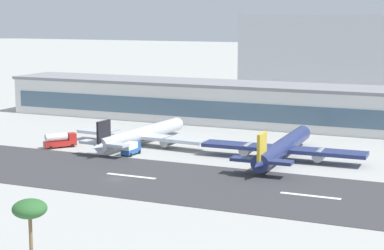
{
  "coord_description": "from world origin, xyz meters",
  "views": [
    {
      "loc": [
        70.12,
        -119.57,
        34.83
      ],
      "look_at": [
        0.89,
        38.36,
        6.06
      ],
      "focal_mm": 61.67,
      "sensor_mm": 36.0,
      "label": 1
    }
  ],
  "objects_px": {
    "palm_tree_1": "(30,210)",
    "distant_hotel_block": "(344,51)",
    "service_fuel_truck_0": "(60,140)",
    "airliner_gold_tail_gate_1": "(282,148)",
    "terminal_building": "(259,104)",
    "airliner_black_tail_gate_0": "(139,135)",
    "service_box_truck_1": "(131,148)"
  },
  "relations": [
    {
      "from": "airliner_black_tail_gate_0",
      "to": "service_fuel_truck_0",
      "type": "relative_size",
      "value": 5.23
    },
    {
      "from": "airliner_gold_tail_gate_1",
      "to": "service_box_truck_1",
      "type": "relative_size",
      "value": 7.64
    },
    {
      "from": "airliner_black_tail_gate_0",
      "to": "palm_tree_1",
      "type": "xyz_separation_m",
      "value": [
        30.39,
        -86.6,
        6.72
      ]
    },
    {
      "from": "distant_hotel_block",
      "to": "service_fuel_truck_0",
      "type": "xyz_separation_m",
      "value": [
        -39.76,
        -180.73,
        -15.49
      ]
    },
    {
      "from": "terminal_building",
      "to": "service_fuel_truck_0",
      "type": "distance_m",
      "value": 68.06
    },
    {
      "from": "service_fuel_truck_0",
      "to": "service_box_truck_1",
      "type": "xyz_separation_m",
      "value": [
        21.82,
        -0.61,
        -0.24
      ]
    },
    {
      "from": "terminal_building",
      "to": "airliner_black_tail_gate_0",
      "type": "height_order",
      "value": "terminal_building"
    },
    {
      "from": "airliner_black_tail_gate_0",
      "to": "palm_tree_1",
      "type": "bearing_deg",
      "value": -156.0
    },
    {
      "from": "airliner_gold_tail_gate_1",
      "to": "palm_tree_1",
      "type": "bearing_deg",
      "value": 171.86
    },
    {
      "from": "service_fuel_truck_0",
      "to": "distant_hotel_block",
      "type": "bearing_deg",
      "value": 24.86
    },
    {
      "from": "airliner_black_tail_gate_0",
      "to": "airliner_gold_tail_gate_1",
      "type": "height_order",
      "value": "airliner_gold_tail_gate_1"
    },
    {
      "from": "distant_hotel_block",
      "to": "airliner_black_tail_gate_0",
      "type": "relative_size",
      "value": 2.28
    },
    {
      "from": "distant_hotel_block",
      "to": "palm_tree_1",
      "type": "height_order",
      "value": "distant_hotel_block"
    },
    {
      "from": "service_box_truck_1",
      "to": "palm_tree_1",
      "type": "bearing_deg",
      "value": -158.17
    },
    {
      "from": "terminal_building",
      "to": "airliner_gold_tail_gate_1",
      "type": "bearing_deg",
      "value": -66.27
    },
    {
      "from": "airliner_black_tail_gate_0",
      "to": "service_box_truck_1",
      "type": "bearing_deg",
      "value": -156.75
    },
    {
      "from": "airliner_gold_tail_gate_1",
      "to": "terminal_building",
      "type": "bearing_deg",
      "value": 22.51
    },
    {
      "from": "distant_hotel_block",
      "to": "service_fuel_truck_0",
      "type": "height_order",
      "value": "distant_hotel_block"
    },
    {
      "from": "service_fuel_truck_0",
      "to": "palm_tree_1",
      "type": "relative_size",
      "value": 0.75
    },
    {
      "from": "terminal_building",
      "to": "palm_tree_1",
      "type": "xyz_separation_m",
      "value": [
        11.4,
        -132.87,
        3.02
      ]
    },
    {
      "from": "distant_hotel_block",
      "to": "service_fuel_truck_0",
      "type": "bearing_deg",
      "value": -102.41
    },
    {
      "from": "palm_tree_1",
      "to": "distant_hotel_block",
      "type": "bearing_deg",
      "value": 91.93
    },
    {
      "from": "distant_hotel_block",
      "to": "service_fuel_truck_0",
      "type": "relative_size",
      "value": 11.9
    },
    {
      "from": "airliner_gold_tail_gate_1",
      "to": "palm_tree_1",
      "type": "height_order",
      "value": "palm_tree_1"
    },
    {
      "from": "palm_tree_1",
      "to": "terminal_building",
      "type": "bearing_deg",
      "value": 94.9
    },
    {
      "from": "airliner_gold_tail_gate_1",
      "to": "service_fuel_truck_0",
      "type": "height_order",
      "value": "airliner_gold_tail_gate_1"
    },
    {
      "from": "palm_tree_1",
      "to": "service_fuel_truck_0",
      "type": "bearing_deg",
      "value": 122.52
    },
    {
      "from": "terminal_building",
      "to": "distant_hotel_block",
      "type": "distance_m",
      "value": 124.31
    },
    {
      "from": "service_box_truck_1",
      "to": "palm_tree_1",
      "type": "xyz_separation_m",
      "value": [
        26.6,
        -75.34,
        7.83
      ]
    },
    {
      "from": "airliner_gold_tail_gate_1",
      "to": "distant_hotel_block",
      "type": "bearing_deg",
      "value": 5.0
    },
    {
      "from": "airliner_gold_tail_gate_1",
      "to": "service_box_truck_1",
      "type": "xyz_separation_m",
      "value": [
        -36.77,
        -8.46,
        -1.31
      ]
    },
    {
      "from": "distant_hotel_block",
      "to": "service_box_truck_1",
      "type": "relative_size",
      "value": 16.28
    }
  ]
}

